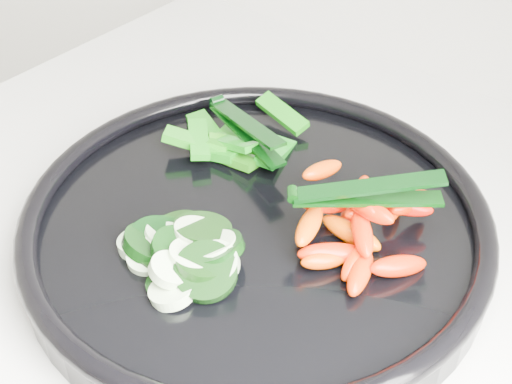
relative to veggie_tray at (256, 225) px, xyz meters
The scene contains 6 objects.
veggie_tray is the anchor object (origin of this frame).
cucumber_pile 0.07m from the veggie_tray, 103.43° to the right, with size 0.12×0.10×0.04m.
carrot_pile 0.08m from the veggie_tray, 22.40° to the left, with size 0.12×0.13×0.05m.
pepper_pile 0.10m from the veggie_tray, 141.13° to the left, with size 0.12×0.12×0.03m.
tong_carrot 0.10m from the veggie_tray, 21.93° to the left, with size 0.10×0.08×0.02m.
tong_pepper 0.10m from the veggie_tray, 135.44° to the left, with size 0.11×0.05×0.02m.
Camera 1 is at (-0.37, 1.34, 1.33)m, focal length 50.00 mm.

